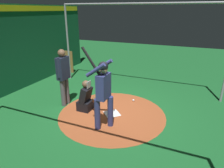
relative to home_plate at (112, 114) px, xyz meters
name	(u,v)px	position (x,y,z in m)	size (l,w,h in m)	color
ground_plane	(112,114)	(0.00, 0.00, -0.01)	(25.47, 25.47, 0.00)	#195B28
dirt_circle	(112,114)	(0.00, 0.00, -0.01)	(3.13, 3.13, 0.01)	#9E4C28
home_plate	(112,114)	(0.00, 0.00, 0.00)	(0.42, 0.42, 0.01)	white
batter	(103,89)	(0.07, -0.72, 1.06)	(0.68, 0.49, 2.11)	navy
catcher	(86,99)	(-0.82, -0.07, 0.37)	(0.58, 0.40, 0.96)	black
umpire	(63,74)	(-1.64, 0.01, 1.01)	(0.23, 0.49, 1.80)	#4C4C51
back_wall	(3,51)	(-4.12, 0.00, 1.55)	(0.23, 9.47, 3.09)	#145133
cage_frame	(112,38)	(0.00, 0.00, 2.19)	(6.10, 4.58, 3.13)	gray
bat_rack	(64,62)	(-3.88, 3.01, 0.48)	(1.06, 0.20, 1.05)	olive
baseball_0	(133,100)	(0.32, 1.08, 0.03)	(0.07, 0.07, 0.07)	white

